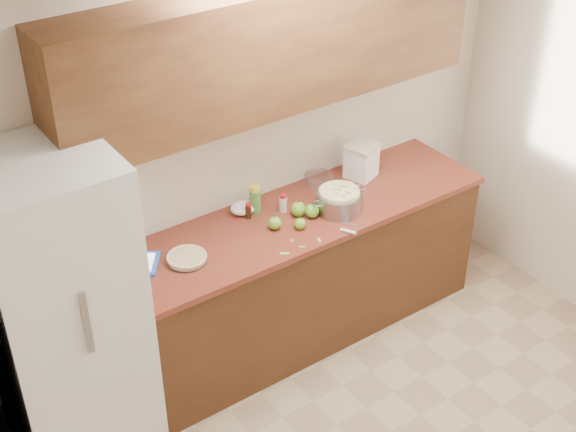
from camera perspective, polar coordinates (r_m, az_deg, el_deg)
room_shell at (r=3.71m, az=13.37°, el=-5.60°), size 3.60×3.60×3.60m
counter_run at (r=5.07m, az=0.06°, el=-4.49°), size 2.64×0.68×0.92m
upper_cabinets at (r=4.44m, az=-1.11°, el=11.89°), size 2.60×0.34×0.70m
fridge at (r=4.29m, az=-15.70°, el=-6.73°), size 0.70×0.70×1.80m
pie at (r=4.48m, az=-7.21°, el=-2.98°), size 0.23×0.23×0.04m
colander at (r=4.86m, az=3.65°, el=1.09°), size 0.38×0.28×0.14m
flour_canister at (r=5.19m, az=5.24°, el=3.95°), size 0.24×0.24×0.23m
tablet at (r=4.51m, az=-11.02°, el=-3.32°), size 0.36×0.34×0.02m
paring_knife at (r=4.70m, az=4.28°, el=-1.02°), size 0.12×0.19×0.02m
lemon_bottle at (r=4.82m, az=-2.36°, el=1.19°), size 0.07×0.07×0.18m
cinnamon_shaker at (r=4.84m, az=-0.34°, el=0.90°), size 0.05×0.05×0.12m
vanilla_bottle at (r=4.79m, az=-2.84°, el=0.37°), size 0.04×0.04×0.10m
mixing_bowl at (r=5.13m, az=2.18°, el=2.68°), size 0.18×0.18×0.07m
paper_towel at (r=4.85m, az=-3.18°, el=0.62°), size 0.21×0.19×0.07m
apple_left at (r=4.69m, az=-0.94°, el=-0.50°), size 0.08×0.08×0.09m
apple_center at (r=4.81m, az=0.74°, el=0.50°), size 0.09×0.09×0.10m
apple_front at (r=4.70m, az=0.86°, el=-0.55°), size 0.07×0.07×0.08m
apple_extra at (r=4.80m, az=1.72°, el=0.37°), size 0.09×0.09×0.10m
peel_a at (r=4.83m, az=1.69°, el=-0.01°), size 0.04×0.05×0.00m
peel_b at (r=4.78m, az=0.76°, el=-0.37°), size 0.02×0.04×0.00m
peel_c at (r=4.56m, az=1.00°, el=-2.20°), size 0.03×0.03×0.00m
peel_d at (r=4.51m, az=-0.25°, el=-2.68°), size 0.05×0.04×0.00m
peel_e at (r=4.61m, az=0.27°, el=-1.74°), size 0.02×0.03×0.00m
peel_f at (r=4.62m, az=2.23°, el=-1.73°), size 0.03×0.04×0.00m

